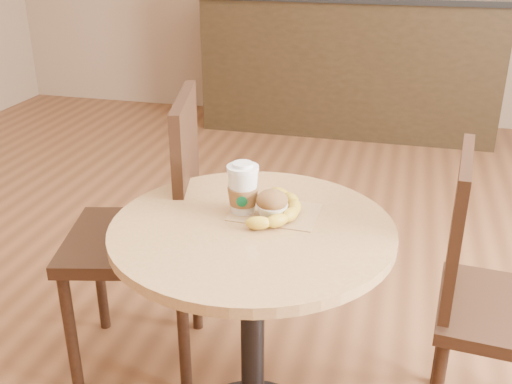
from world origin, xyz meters
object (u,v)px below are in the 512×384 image
chair_left (152,227)px  muffin (272,205)px  chair_right (490,294)px  cafe_table (252,286)px  banana (280,209)px  coffee_cup (243,190)px

chair_left → muffin: size_ratio=11.22×
chair_left → chair_right: 1.09m
cafe_table → chair_left: size_ratio=0.77×
cafe_table → banana: banana is taller
muffin → coffee_cup: bearing=167.4°
chair_left → chair_right: bearing=72.5°
cafe_table → banana: (0.06, 0.07, 0.21)m
chair_left → coffee_cup: size_ratio=6.81×
chair_right → banana: 0.67m
chair_right → muffin: (-0.62, -0.15, 0.28)m
coffee_cup → cafe_table: bearing=-69.1°
chair_right → muffin: bearing=108.9°
cafe_table → chair_left: chair_left is taller
chair_left → banana: 0.57m
chair_right → coffee_cup: size_ratio=6.24×
cafe_table → banana: size_ratio=2.88×
cafe_table → coffee_cup: size_ratio=5.22×
chair_left → muffin: 0.57m
chair_right → banana: size_ratio=3.45×
cafe_table → chair_right: 0.69m
chair_right → muffin: 0.70m
cafe_table → chair_left: bearing=147.3°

